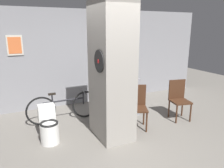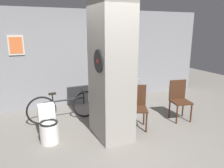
{
  "view_description": "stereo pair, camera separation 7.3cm",
  "coord_description": "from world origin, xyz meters",
  "px_view_note": "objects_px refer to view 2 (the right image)",
  "views": [
    {
      "loc": [
        -1.77,
        -3.2,
        2.11
      ],
      "look_at": [
        0.16,
        0.85,
        0.95
      ],
      "focal_mm": 35.0,
      "sensor_mm": 36.0,
      "label": 1
    },
    {
      "loc": [
        -1.7,
        -3.23,
        2.11
      ],
      "look_at": [
        0.16,
        0.85,
        0.95
      ],
      "focal_mm": 35.0,
      "sensor_mm": 36.0,
      "label": 2
    }
  ],
  "objects_px": {
    "chair_by_doorway": "(179,98)",
    "toilet": "(49,126)",
    "bottle_tall": "(125,74)",
    "bicycle": "(65,107)",
    "chair_near_pillar": "(137,105)"
  },
  "relations": [
    {
      "from": "chair_near_pillar",
      "to": "chair_by_doorway",
      "type": "height_order",
      "value": "same"
    },
    {
      "from": "bicycle",
      "to": "bottle_tall",
      "type": "distance_m",
      "value": 1.61
    },
    {
      "from": "bottle_tall",
      "to": "toilet",
      "type": "bearing_deg",
      "value": -162.61
    },
    {
      "from": "bicycle",
      "to": "chair_near_pillar",
      "type": "bearing_deg",
      "value": -36.46
    },
    {
      "from": "toilet",
      "to": "bottle_tall",
      "type": "relative_size",
      "value": 2.65
    },
    {
      "from": "toilet",
      "to": "bicycle",
      "type": "relative_size",
      "value": 0.41
    },
    {
      "from": "chair_by_doorway",
      "to": "bicycle",
      "type": "relative_size",
      "value": 0.55
    },
    {
      "from": "chair_near_pillar",
      "to": "bottle_tall",
      "type": "xyz_separation_m",
      "value": [
        0.11,
        0.77,
        0.51
      ]
    },
    {
      "from": "bottle_tall",
      "to": "bicycle",
      "type": "bearing_deg",
      "value": 171.57
    },
    {
      "from": "chair_by_doorway",
      "to": "bottle_tall",
      "type": "xyz_separation_m",
      "value": [
        -1.03,
        0.8,
        0.51
      ]
    },
    {
      "from": "chair_near_pillar",
      "to": "chair_by_doorway",
      "type": "relative_size",
      "value": 1.0
    },
    {
      "from": "toilet",
      "to": "bottle_tall",
      "type": "height_order",
      "value": "bottle_tall"
    },
    {
      "from": "bottle_tall",
      "to": "chair_by_doorway",
      "type": "bearing_deg",
      "value": -37.78
    },
    {
      "from": "chair_by_doorway",
      "to": "toilet",
      "type": "bearing_deg",
      "value": -171.76
    },
    {
      "from": "chair_near_pillar",
      "to": "bicycle",
      "type": "distance_m",
      "value": 1.67
    }
  ]
}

